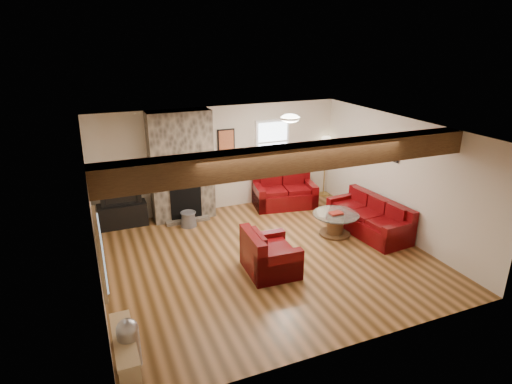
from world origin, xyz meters
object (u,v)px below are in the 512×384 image
television (120,193)px  coffee_table (335,224)px  armchair_red (271,251)px  tv_cabinet (123,215)px  floor_lamp (326,145)px  sofa_three (369,216)px  loveseat (284,191)px

television → coffee_table: bearing=-27.9°
armchair_red → coffee_table: 2.08m
tv_cabinet → floor_lamp: (5.18, 0.02, 1.09)m
tv_cabinet → television: 0.51m
sofa_three → tv_cabinet: sofa_three is taller
armchair_red → television: 3.79m
coffee_table → floor_lamp: floor_lamp is taller
coffee_table → armchair_red: bearing=-155.9°
tv_cabinet → television: (0.00, 0.00, 0.51)m
sofa_three → television: bearing=-120.9°
coffee_table → tv_cabinet: tv_cabinet is taller
tv_cabinet → floor_lamp: 5.29m
coffee_table → television: (-4.14, 2.19, 0.53)m
loveseat → armchair_red: size_ratio=1.53×
loveseat → floor_lamp: size_ratio=0.94×
tv_cabinet → loveseat: bearing=-4.5°
sofa_three → tv_cabinet: bearing=-120.9°
coffee_table → sofa_three: bearing=-12.8°
loveseat → coffee_table: (0.28, -1.89, -0.16)m
loveseat → television: (-3.85, 0.30, 0.38)m
loveseat → armchair_red: bearing=-110.9°
armchair_red → tv_cabinet: 3.78m
armchair_red → floor_lamp: floor_lamp is taller
loveseat → tv_cabinet: loveseat is taller
tv_cabinet → floor_lamp: bearing=0.2°
sofa_three → floor_lamp: floor_lamp is taller
loveseat → coffee_table: 1.92m
armchair_red → coffee_table: armchair_red is taller
television → floor_lamp: (5.18, 0.02, 0.58)m
loveseat → armchair_red: (-1.61, -2.74, -0.00)m
sofa_three → armchair_red: bearing=-80.3°
television → sofa_three: bearing=-25.9°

